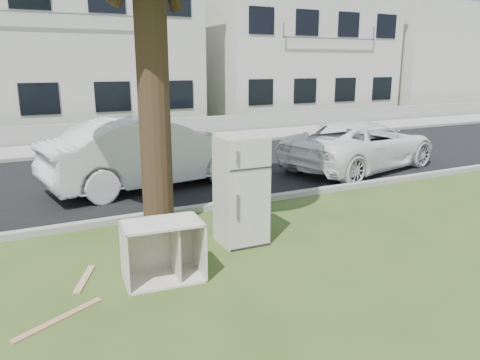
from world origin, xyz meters
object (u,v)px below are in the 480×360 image
fridge (241,190)px  car_center (152,152)px  cabinet (163,251)px  car_right (361,145)px

fridge → car_center: 4.22m
cabinet → car_center: size_ratio=0.21×
cabinet → car_right: bearing=36.1°
car_center → fridge: bearing=174.6°
cabinet → car_right: car_right is taller
cabinet → car_center: (1.34, 4.98, 0.42)m
cabinet → car_right: (7.13, 4.23, 0.27)m
fridge → cabinet: fridge is taller
car_center → car_right: bearing=-106.1°
cabinet → car_right: size_ratio=0.22×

